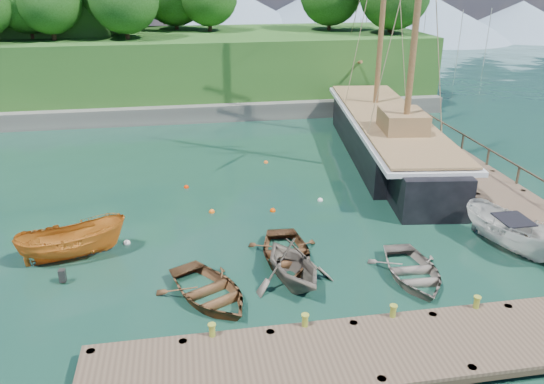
{
  "coord_description": "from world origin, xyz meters",
  "views": [
    {
      "loc": [
        -4.42,
        -18.86,
        11.34
      ],
      "look_at": [
        -0.74,
        2.81,
        2.0
      ],
      "focal_mm": 35.0,
      "sensor_mm": 36.0,
      "label": 1
    }
  ],
  "objects_px": {
    "rowboat_1": "(292,283)",
    "rowboat_2": "(286,260)",
    "rowboat_3": "(412,278)",
    "schooner": "(387,139)",
    "motorboat_orange": "(75,257)",
    "cabin_boat_white": "(508,249)",
    "rowboat_0": "(210,298)"
  },
  "relations": [
    {
      "from": "rowboat_0",
      "to": "cabin_boat_white",
      "type": "distance_m",
      "value": 13.21
    },
    {
      "from": "rowboat_0",
      "to": "rowboat_3",
      "type": "height_order",
      "value": "rowboat_0"
    },
    {
      "from": "rowboat_0",
      "to": "cabin_boat_white",
      "type": "relative_size",
      "value": 0.88
    },
    {
      "from": "rowboat_3",
      "to": "rowboat_2",
      "type": "bearing_deg",
      "value": 157.88
    },
    {
      "from": "rowboat_3",
      "to": "schooner",
      "type": "distance_m",
      "value": 15.21
    },
    {
      "from": "rowboat_3",
      "to": "schooner",
      "type": "height_order",
      "value": "schooner"
    },
    {
      "from": "rowboat_2",
      "to": "rowboat_3",
      "type": "distance_m",
      "value": 5.15
    },
    {
      "from": "rowboat_3",
      "to": "motorboat_orange",
      "type": "height_order",
      "value": "motorboat_orange"
    },
    {
      "from": "rowboat_1",
      "to": "cabin_boat_white",
      "type": "height_order",
      "value": "rowboat_1"
    },
    {
      "from": "rowboat_1",
      "to": "motorboat_orange",
      "type": "relative_size",
      "value": 0.83
    },
    {
      "from": "rowboat_1",
      "to": "motorboat_orange",
      "type": "height_order",
      "value": "rowboat_1"
    },
    {
      "from": "rowboat_1",
      "to": "schooner",
      "type": "height_order",
      "value": "schooner"
    },
    {
      "from": "cabin_boat_white",
      "to": "schooner",
      "type": "distance_m",
      "value": 13.04
    },
    {
      "from": "rowboat_2",
      "to": "motorboat_orange",
      "type": "xyz_separation_m",
      "value": [
        -8.77,
        1.75,
        0.0
      ]
    },
    {
      "from": "rowboat_1",
      "to": "cabin_boat_white",
      "type": "distance_m",
      "value": 9.92
    },
    {
      "from": "rowboat_3",
      "to": "rowboat_0",
      "type": "bearing_deg",
      "value": -176.7
    },
    {
      "from": "rowboat_3",
      "to": "motorboat_orange",
      "type": "xyz_separation_m",
      "value": [
        -13.44,
        3.91,
        0.0
      ]
    },
    {
      "from": "rowboat_1",
      "to": "rowboat_2",
      "type": "xyz_separation_m",
      "value": [
        0.07,
        1.7,
        0.0
      ]
    },
    {
      "from": "schooner",
      "to": "rowboat_2",
      "type": "bearing_deg",
      "value": -118.96
    },
    {
      "from": "rowboat_0",
      "to": "rowboat_3",
      "type": "xyz_separation_m",
      "value": [
        8.0,
        0.08,
        0.0
      ]
    },
    {
      "from": "rowboat_2",
      "to": "rowboat_3",
      "type": "relative_size",
      "value": 1.03
    },
    {
      "from": "rowboat_3",
      "to": "motorboat_orange",
      "type": "distance_m",
      "value": 14.0
    },
    {
      "from": "motorboat_orange",
      "to": "schooner",
      "type": "height_order",
      "value": "schooner"
    },
    {
      "from": "rowboat_1",
      "to": "cabin_boat_white",
      "type": "relative_size",
      "value": 0.78
    },
    {
      "from": "motorboat_orange",
      "to": "cabin_boat_white",
      "type": "xyz_separation_m",
      "value": [
        18.56,
        -2.37,
        0.0
      ]
    },
    {
      "from": "rowboat_0",
      "to": "rowboat_3",
      "type": "distance_m",
      "value": 8.0
    },
    {
      "from": "rowboat_1",
      "to": "rowboat_2",
      "type": "bearing_deg",
      "value": 72.91
    },
    {
      "from": "rowboat_0",
      "to": "cabin_boat_white",
      "type": "height_order",
      "value": "cabin_boat_white"
    },
    {
      "from": "rowboat_3",
      "to": "cabin_boat_white",
      "type": "distance_m",
      "value": 5.34
    },
    {
      "from": "motorboat_orange",
      "to": "rowboat_2",
      "type": "bearing_deg",
      "value": -114.83
    },
    {
      "from": "rowboat_0",
      "to": "motorboat_orange",
      "type": "bearing_deg",
      "value": 116.46
    },
    {
      "from": "cabin_boat_white",
      "to": "schooner",
      "type": "relative_size",
      "value": 0.18
    }
  ]
}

